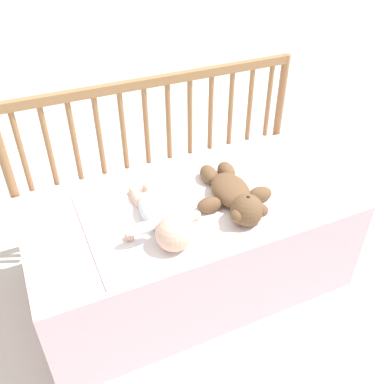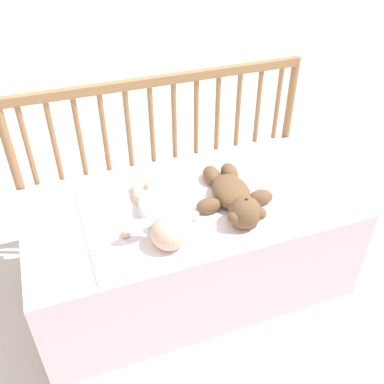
% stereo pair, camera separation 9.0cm
% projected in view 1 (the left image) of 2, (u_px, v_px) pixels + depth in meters
% --- Properties ---
extents(ground_plane, '(12.00, 12.00, 0.00)m').
position_uv_depth(ground_plane, '(191.00, 279.00, 1.91)').
color(ground_plane, silver).
extents(crib_mattress, '(1.26, 0.63, 0.44)m').
position_uv_depth(crib_mattress, '(191.00, 244.00, 1.78)').
color(crib_mattress, '#EDB7C6').
rests_on(crib_mattress, ground_plane).
extents(crib_rail, '(1.26, 0.04, 0.82)m').
position_uv_depth(crib_rail, '(158.00, 131.00, 1.81)').
color(crib_rail, '#997047').
rests_on(crib_rail, ground_plane).
extents(blanket, '(0.81, 0.51, 0.01)m').
position_uv_depth(blanket, '(193.00, 208.00, 1.61)').
color(blanket, white).
rests_on(blanket, crib_mattress).
extents(teddy_bear, '(0.31, 0.40, 0.12)m').
position_uv_depth(teddy_bear, '(234.00, 194.00, 1.61)').
color(teddy_bear, brown).
rests_on(teddy_bear, crib_mattress).
extents(baby, '(0.30, 0.42, 0.12)m').
position_uv_depth(baby, '(162.00, 218.00, 1.50)').
color(baby, white).
rests_on(baby, crib_mattress).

